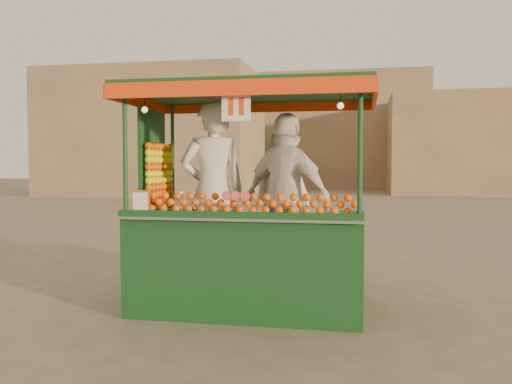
% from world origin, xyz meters
% --- Properties ---
extents(ground, '(90.00, 90.00, 0.00)m').
position_xyz_m(ground, '(0.00, 0.00, 0.00)').
color(ground, brown).
rests_on(ground, ground).
extents(building_left, '(10.00, 6.00, 6.00)m').
position_xyz_m(building_left, '(-9.00, 20.00, 3.00)').
color(building_left, '#997D57').
rests_on(building_left, ground).
extents(building_right, '(9.00, 6.00, 5.00)m').
position_xyz_m(building_right, '(7.00, 24.00, 2.50)').
color(building_right, '#997D57').
rests_on(building_right, ground).
extents(building_center, '(14.00, 7.00, 7.00)m').
position_xyz_m(building_center, '(-2.00, 30.00, 3.50)').
color(building_center, '#997D57').
rests_on(building_center, ground).
extents(juice_cart, '(2.59, 1.68, 2.35)m').
position_xyz_m(juice_cart, '(-0.09, -0.09, 0.77)').
color(juice_cart, '#103A17').
rests_on(juice_cart, ground).
extents(vendor_left, '(0.84, 0.72, 1.95)m').
position_xyz_m(vendor_left, '(-0.48, 0.09, 1.25)').
color(vendor_left, beige).
rests_on(vendor_left, ground).
extents(vendor_middle, '(1.00, 0.99, 1.63)m').
position_xyz_m(vendor_middle, '(0.25, 0.47, 1.09)').
color(vendor_middle, white).
rests_on(vendor_middle, ground).
extents(vendor_right, '(1.14, 0.90, 1.81)m').
position_xyz_m(vendor_right, '(0.35, 0.03, 1.18)').
color(vendor_right, white).
rests_on(vendor_right, ground).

